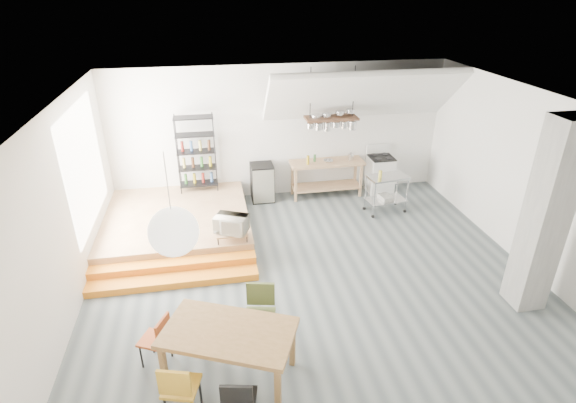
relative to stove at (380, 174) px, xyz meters
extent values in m
plane|color=#4B5457|center=(-2.50, -3.16, -0.48)|extent=(8.00, 8.00, 0.00)
cube|color=silver|center=(-2.50, 0.34, 1.12)|extent=(8.00, 0.04, 3.20)
cube|color=silver|center=(-6.50, -3.16, 1.12)|extent=(0.04, 7.00, 3.20)
cube|color=silver|center=(1.50, -3.16, 1.12)|extent=(0.04, 7.00, 3.20)
cube|color=white|center=(-2.50, -3.16, 2.72)|extent=(8.00, 7.00, 0.02)
cube|color=white|center=(-0.70, -0.26, 2.07)|extent=(4.40, 1.44, 1.32)
cube|color=white|center=(-6.48, -1.66, 1.32)|extent=(0.02, 2.50, 2.20)
cube|color=#9A6F4D|center=(-5.00, -1.16, -0.28)|extent=(3.00, 3.00, 0.40)
cube|color=orange|center=(-5.00, -3.11, -0.41)|extent=(3.00, 0.35, 0.13)
cube|color=orange|center=(-5.00, -2.76, -0.35)|extent=(3.00, 0.35, 0.27)
cube|color=gray|center=(0.80, -4.66, 1.12)|extent=(0.50, 0.50, 3.20)
cube|color=#9A6F4D|center=(-1.40, -0.01, 0.40)|extent=(1.80, 0.60, 0.06)
cube|color=#9A6F4D|center=(-1.40, -0.01, -0.23)|extent=(1.70, 0.55, 0.04)
cube|color=#9A6F4D|center=(-0.58, 0.21, -0.05)|extent=(0.06, 0.06, 0.86)
cube|color=#9A6F4D|center=(-2.22, 0.21, -0.05)|extent=(0.06, 0.06, 0.86)
cube|color=#9A6F4D|center=(-0.58, -0.23, -0.05)|extent=(0.06, 0.06, 0.86)
cube|color=#9A6F4D|center=(-2.22, -0.23, -0.05)|extent=(0.06, 0.06, 0.86)
cube|color=white|center=(0.00, -0.01, -0.03)|extent=(0.60, 0.60, 0.90)
cube|color=black|center=(0.00, -0.01, 0.44)|extent=(0.58, 0.58, 0.03)
cube|color=white|center=(0.00, 0.27, 0.57)|extent=(0.60, 0.05, 0.25)
cylinder|color=black|center=(0.14, 0.13, 0.46)|extent=(0.18, 0.18, 0.02)
cylinder|color=black|center=(-0.14, 0.13, 0.46)|extent=(0.18, 0.18, 0.02)
cylinder|color=black|center=(0.14, -0.15, 0.46)|extent=(0.18, 0.18, 0.02)
cylinder|color=black|center=(-0.14, -0.15, 0.46)|extent=(0.18, 0.18, 0.02)
cube|color=#452B1B|center=(-1.40, -0.21, 1.57)|extent=(1.20, 0.50, 0.05)
cylinder|color=black|center=(-1.90, -0.21, 2.14)|extent=(0.02, 0.02, 1.15)
cylinder|color=black|center=(-0.90, -0.21, 2.14)|extent=(0.02, 0.02, 1.15)
cylinder|color=silver|center=(-1.90, -0.26, 1.43)|extent=(0.16, 0.16, 0.12)
cylinder|color=silver|center=(-1.70, -0.26, 1.41)|extent=(0.20, 0.20, 0.16)
cylinder|color=silver|center=(-1.50, -0.26, 1.39)|extent=(0.16, 0.16, 0.20)
cylinder|color=silver|center=(-1.30, -0.26, 1.43)|extent=(0.20, 0.20, 0.12)
cylinder|color=silver|center=(-1.10, -0.26, 1.41)|extent=(0.16, 0.16, 0.16)
cylinder|color=silver|center=(-0.90, -0.26, 1.39)|extent=(0.20, 0.20, 0.20)
cylinder|color=black|center=(-4.08, 0.22, 0.82)|extent=(0.02, 0.02, 1.80)
cylinder|color=black|center=(-4.92, 0.22, 0.82)|extent=(0.02, 0.02, 1.80)
cylinder|color=black|center=(-4.08, -0.14, 0.82)|extent=(0.02, 0.02, 1.80)
cylinder|color=black|center=(-4.92, -0.14, 0.82)|extent=(0.02, 0.02, 1.80)
cube|color=black|center=(-4.50, 0.04, 0.07)|extent=(0.88, 0.38, 0.02)
cube|color=black|center=(-4.50, 0.04, 0.47)|extent=(0.88, 0.38, 0.02)
cube|color=black|center=(-4.50, 0.04, 0.87)|extent=(0.88, 0.38, 0.02)
cube|color=black|center=(-4.50, 0.04, 1.27)|extent=(0.88, 0.38, 0.02)
cube|color=black|center=(-4.50, 0.04, 1.67)|extent=(0.88, 0.38, 0.03)
cylinder|color=#31702D|center=(-4.50, 0.04, 0.21)|extent=(0.07, 0.07, 0.24)
cylinder|color=#9F8E1A|center=(-4.50, 0.04, 0.61)|extent=(0.07, 0.07, 0.24)
cylinder|color=maroon|center=(-4.50, 0.04, 1.01)|extent=(0.07, 0.07, 0.24)
cube|color=#9A6F4D|center=(-3.90, -2.41, 0.07)|extent=(0.60, 0.40, 0.03)
cylinder|color=black|center=(-3.63, -2.24, -0.01)|extent=(0.02, 0.02, 0.13)
cylinder|color=black|center=(-4.17, -2.24, -0.01)|extent=(0.02, 0.02, 0.13)
cylinder|color=black|center=(-3.63, -2.58, -0.01)|extent=(0.02, 0.02, 0.13)
cylinder|color=black|center=(-4.17, -2.58, -0.01)|extent=(0.02, 0.02, 0.13)
sphere|color=white|center=(-4.68, -5.14, 1.72)|extent=(0.60, 0.60, 0.60)
cube|color=brown|center=(-4.13, -5.38, 0.29)|extent=(1.93, 1.55, 0.06)
cube|color=brown|center=(-3.27, -5.32, -0.11)|extent=(0.10, 0.10, 0.74)
cube|color=brown|center=(-4.67, -4.71, -0.11)|extent=(0.10, 0.10, 0.74)
cube|color=brown|center=(-3.60, -6.06, -0.11)|extent=(0.10, 0.10, 0.74)
cube|color=brown|center=(-4.99, -5.44, -0.11)|extent=(0.10, 0.10, 0.74)
cube|color=#BF8A20|center=(-4.75, -5.86, -0.02)|extent=(0.51, 0.51, 0.04)
cube|color=#BF8A20|center=(-4.80, -6.04, 0.24)|extent=(0.39, 0.15, 0.36)
cylinder|color=black|center=(-4.86, -5.66, -0.25)|extent=(0.03, 0.03, 0.45)
cylinder|color=black|center=(-4.55, -5.75, -0.25)|extent=(0.03, 0.03, 0.45)
cube|color=black|center=(-4.07, -6.16, -0.04)|extent=(0.46, 0.46, 0.04)
cube|color=black|center=(-4.11, -6.33, 0.20)|extent=(0.37, 0.12, 0.34)
cylinder|color=black|center=(-4.19, -5.98, -0.27)|extent=(0.03, 0.03, 0.43)
cylinder|color=black|center=(-3.89, -6.04, -0.27)|extent=(0.03, 0.03, 0.43)
cube|color=#4E5A2A|center=(-3.66, -4.84, 0.01)|extent=(0.52, 0.52, 0.04)
cube|color=#4E5A2A|center=(-3.62, -4.65, 0.28)|extent=(0.41, 0.13, 0.38)
cylinder|color=black|center=(-3.46, -4.71, -0.24)|extent=(0.03, 0.03, 0.48)
cylinder|color=black|center=(-3.80, -4.63, -0.24)|extent=(0.03, 0.03, 0.48)
cylinder|color=black|center=(-3.53, -5.05, -0.24)|extent=(0.03, 0.03, 0.48)
cylinder|color=black|center=(-3.87, -4.97, -0.24)|extent=(0.03, 0.03, 0.48)
cube|color=#B94A1A|center=(-5.15, -4.94, -0.07)|extent=(0.49, 0.49, 0.04)
cube|color=#B94A1A|center=(-5.00, -5.01, 0.16)|extent=(0.18, 0.33, 0.32)
cylinder|color=black|center=(-5.08, -5.13, -0.28)|extent=(0.03, 0.03, 0.40)
cylinder|color=black|center=(-4.95, -4.87, -0.28)|extent=(0.03, 0.03, 0.40)
cylinder|color=black|center=(-5.34, -5.01, -0.28)|extent=(0.03, 0.03, 0.40)
cylinder|color=black|center=(-5.22, -4.74, -0.28)|extent=(0.03, 0.03, 0.40)
cube|color=silver|center=(-0.27, -1.10, 0.39)|extent=(0.95, 0.61, 0.04)
cube|color=silver|center=(-0.27, -1.10, -0.18)|extent=(0.95, 0.61, 0.03)
cylinder|color=silver|center=(0.12, -0.83, -0.03)|extent=(0.03, 0.03, 0.85)
sphere|color=black|center=(0.12, -0.83, -0.44)|extent=(0.08, 0.08, 0.08)
cylinder|color=silver|center=(-0.71, -0.94, -0.03)|extent=(0.03, 0.03, 0.85)
sphere|color=black|center=(-0.71, -0.94, -0.44)|extent=(0.08, 0.08, 0.08)
cylinder|color=silver|center=(0.18, -1.26, -0.03)|extent=(0.03, 0.03, 0.85)
sphere|color=black|center=(0.18, -1.26, -0.44)|extent=(0.08, 0.08, 0.08)
cylinder|color=silver|center=(-0.65, -1.37, -0.03)|extent=(0.03, 0.03, 0.85)
sphere|color=black|center=(-0.65, -1.37, -0.44)|extent=(0.08, 0.08, 0.08)
cube|color=black|center=(-3.00, 0.04, -0.02)|extent=(0.54, 0.54, 0.92)
imported|color=beige|center=(-3.90, -2.41, 0.25)|extent=(0.72, 0.62, 0.33)
imported|color=silver|center=(-1.38, -0.06, 0.46)|extent=(0.25, 0.25, 0.06)
camera|label=1|loc=(-4.18, -9.91, 4.39)|focal=28.00mm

